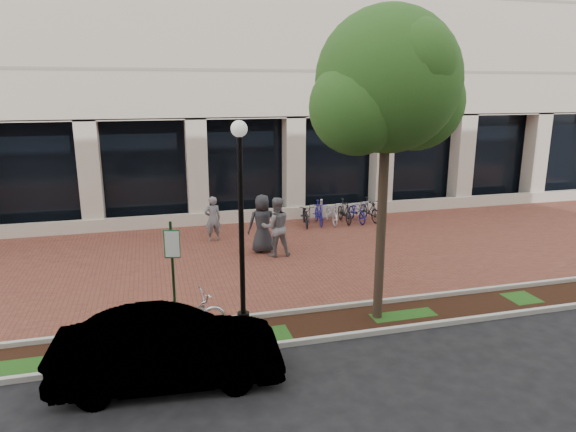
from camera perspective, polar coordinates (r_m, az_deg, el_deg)
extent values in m
plane|color=black|center=(16.90, -1.40, -4.38)|extent=(120.00, 120.00, 0.00)
cube|color=brown|center=(16.90, -1.40, -4.37)|extent=(40.00, 9.00, 0.01)
cube|color=black|center=(12.23, 4.62, -11.88)|extent=(40.00, 1.50, 0.01)
cube|color=#B7B7AD|center=(12.84, 3.48, -10.26)|extent=(40.00, 0.12, 0.12)
cube|color=#B7B7AD|center=(11.58, 5.91, -13.18)|extent=(40.00, 0.12, 0.12)
cube|color=black|center=(21.75, -4.98, 5.43)|extent=(40.00, 0.15, 4.20)
cube|color=beige|center=(21.06, -4.33, 0.01)|extent=(40.00, 0.25, 0.50)
cube|color=beige|center=(21.07, -4.64, 5.15)|extent=(0.80, 0.80, 4.20)
cube|color=#14371B|center=(11.28, -12.59, -7.15)|extent=(0.05, 0.05, 2.66)
cube|color=#186130|center=(10.97, -12.82, -3.06)|extent=(0.34, 0.02, 0.62)
cube|color=white|center=(10.96, -12.81, -3.08)|extent=(0.30, 0.01, 0.56)
cylinder|color=black|center=(12.17, -4.98, -11.27)|extent=(0.28, 0.28, 0.30)
cylinder|color=black|center=(11.45, -5.19, -2.04)|extent=(0.12, 0.12, 4.36)
sphere|color=silver|center=(11.03, -5.46, 9.63)|extent=(0.36, 0.36, 0.36)
cylinder|color=#483829|center=(12.02, 10.26, -2.48)|extent=(0.22, 0.22, 3.94)
sphere|color=#2B541A|center=(11.53, 11.04, 14.60)|extent=(3.12, 3.12, 3.12)
sphere|color=#2B541A|center=(12.21, 13.99, 12.20)|extent=(2.19, 2.19, 2.19)
sphere|color=#2B541A|center=(11.00, 7.71, 11.92)|extent=(2.03, 2.03, 2.03)
imported|color=silver|center=(11.36, -11.75, -11.25)|extent=(2.18, 1.29, 1.08)
imported|color=slate|center=(18.43, -8.36, -0.32)|extent=(0.64, 0.46, 1.63)
imported|color=slate|center=(16.58, -1.34, -1.23)|extent=(0.97, 0.76, 1.95)
imported|color=#28282D|center=(16.98, -2.86, -0.86)|extent=(0.97, 0.64, 1.96)
cylinder|color=silver|center=(21.29, 3.72, 0.59)|extent=(0.11, 0.11, 0.80)
sphere|color=silver|center=(21.19, 3.74, 1.77)|extent=(0.12, 0.12, 0.12)
imported|color=black|center=(20.42, 1.98, 0.13)|extent=(0.87, 1.72, 0.86)
imported|color=navy|center=(20.58, 3.44, 0.36)|extent=(0.66, 1.64, 0.96)
imported|color=silver|center=(20.77, 4.88, 0.32)|extent=(0.70, 1.68, 0.86)
imported|color=black|center=(20.95, 6.30, 0.54)|extent=(0.49, 1.61, 0.96)
imported|color=navy|center=(21.16, 7.68, 0.50)|extent=(0.61, 1.66, 0.86)
imported|color=black|center=(21.37, 9.05, 0.72)|extent=(0.57, 1.62, 0.96)
cylinder|color=silver|center=(20.87, 5.59, 0.28)|extent=(0.04, 0.04, 0.80)
imported|color=#B9B9BE|center=(9.97, -13.12, -14.23)|extent=(4.22, 1.75, 1.36)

